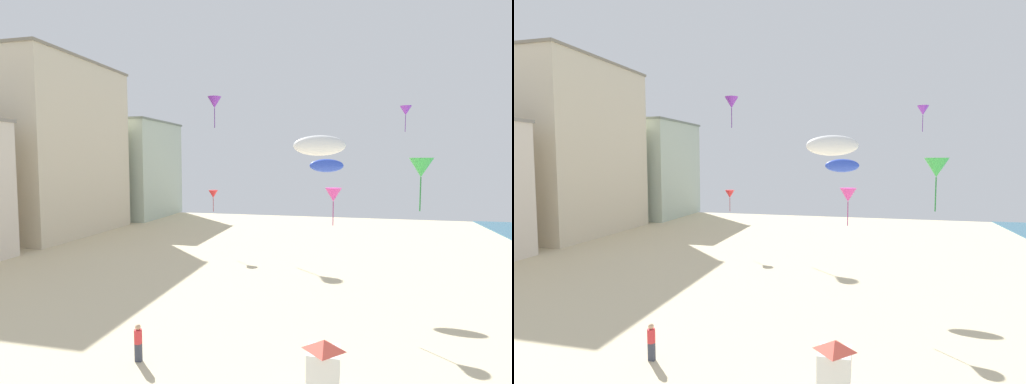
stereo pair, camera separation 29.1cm
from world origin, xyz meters
TOP-DOWN VIEW (x-y plane):
  - boardwalk_hotel_mid at (-27.61, 38.49)m, footprint 12.82×16.34m
  - boardwalk_hotel_far at (-27.61, 54.47)m, footprint 15.35×13.19m
  - kite_flyer at (-0.97, 13.29)m, footprint 0.34×0.34m
  - lifeguard_stand at (6.98, 11.66)m, footprint 1.10×1.10m
  - kite_magenta_delta at (6.87, 21.45)m, footprint 0.96×0.96m
  - kite_white_parafoil at (6.49, 15.17)m, footprint 2.17×0.60m
  - kite_purple_delta at (12.62, 36.60)m, footprint 1.02×1.02m
  - kite_green_delta at (11.61, 21.89)m, footprint 1.31×1.31m
  - kite_red_delta at (-4.84, 33.93)m, footprint 0.90×0.90m
  - kite_blue_parafoil at (6.18, 26.46)m, footprint 2.35×0.65m
  - kite_purple_delta_2 at (-6.73, 39.91)m, footprint 1.49×1.49m

SIDE VIEW (x-z plane):
  - kite_flyer at x=-0.97m, z-range 0.10..1.74m
  - lifeguard_stand at x=6.98m, z-range 0.56..3.11m
  - kite_red_delta at x=-4.84m, z-range 4.48..6.53m
  - kite_magenta_delta at x=6.87m, z-range 5.59..7.77m
  - boardwalk_hotel_far at x=-27.61m, z-range 0.01..14.82m
  - kite_green_delta at x=11.61m, z-range 6.76..9.74m
  - kite_blue_parafoil at x=6.18m, z-range 7.85..8.76m
  - kite_white_parafoil at x=6.49m, z-range 8.82..9.67m
  - boardwalk_hotel_mid at x=-27.61m, z-range 0.01..20.24m
  - kite_purple_delta at x=12.62m, z-range 12.02..14.35m
  - kite_purple_delta_2 at x=-6.73m, z-range 13.37..16.76m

